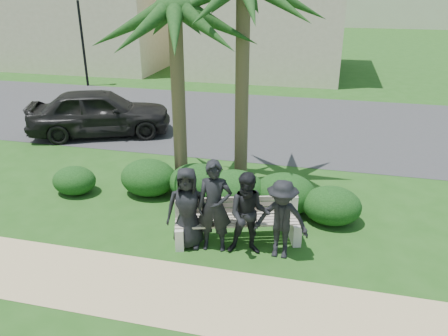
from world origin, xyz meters
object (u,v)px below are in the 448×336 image
at_px(street_lamp, 80,23).
at_px(park_bench, 238,224).
at_px(car_a, 100,112).
at_px(man_d, 281,220).
at_px(palm_left, 175,10).
at_px(man_c, 249,214).
at_px(man_a, 187,208).
at_px(man_b, 215,207).

relative_size(street_lamp, park_bench, 1.68).
bearing_deg(car_a, man_d, -152.61).
xyz_separation_m(park_bench, man_d, (0.85, -0.30, 0.38)).
relative_size(palm_left, car_a, 1.12).
bearing_deg(man_c, street_lamp, 122.11).
bearing_deg(palm_left, car_a, 141.13).
bearing_deg(car_a, man_c, -155.41).
distance_m(man_a, man_c, 1.16).
xyz_separation_m(man_b, man_c, (0.64, 0.01, -0.09)).
bearing_deg(man_c, car_a, 128.90).
relative_size(street_lamp, man_b, 2.40).
bearing_deg(man_b, man_a, 174.51).
xyz_separation_m(man_b, car_a, (-5.37, 5.66, -0.12)).
bearing_deg(car_a, man_b, -158.70).
bearing_deg(man_d, car_a, 141.88).
xyz_separation_m(park_bench, car_a, (-5.75, 5.31, 0.39)).
bearing_deg(car_a, man_a, -161.68).
xyz_separation_m(man_c, palm_left, (-2.17, 2.55, 3.33)).
xyz_separation_m(street_lamp, park_bench, (10.11, -12.02, -2.56)).
bearing_deg(car_a, park_bench, -154.96).
distance_m(street_lamp, car_a, 8.29).
distance_m(park_bench, man_b, 0.73).
distance_m(man_b, car_a, 7.80).
relative_size(park_bench, man_d, 1.67).
relative_size(man_c, palm_left, 0.32).
bearing_deg(palm_left, park_bench, -49.30).
relative_size(man_a, man_b, 0.90).
xyz_separation_m(man_a, car_a, (-4.85, 5.68, -0.03)).
xyz_separation_m(street_lamp, man_d, (10.96, -12.33, -2.18)).
bearing_deg(street_lamp, car_a, -56.99).
bearing_deg(street_lamp, man_b, -51.81).
bearing_deg(man_c, man_a, 173.63).
bearing_deg(man_b, man_c, -6.24).
distance_m(palm_left, car_a, 5.97).
distance_m(park_bench, car_a, 7.84).
relative_size(park_bench, man_b, 1.43).
relative_size(man_b, man_c, 1.11).
xyz_separation_m(street_lamp, man_b, (9.73, -12.37, -2.05)).
bearing_deg(palm_left, man_c, -49.58).
height_order(man_d, palm_left, palm_left).
distance_m(park_bench, man_d, 0.98).
bearing_deg(street_lamp, palm_left, -50.10).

